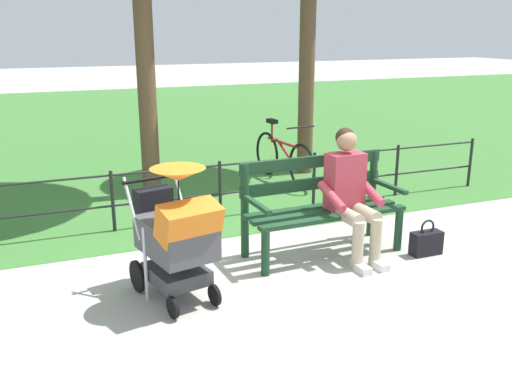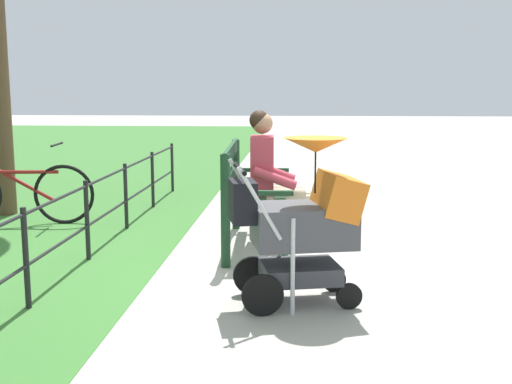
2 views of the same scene
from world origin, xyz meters
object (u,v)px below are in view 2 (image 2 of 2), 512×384
at_px(stroller, 304,219).
at_px(handbag, 301,214).
at_px(park_bench, 249,191).
at_px(person_on_bench, 273,172).
at_px(bicycle, 17,192).

bearing_deg(stroller, handbag, -179.74).
distance_m(park_bench, handbag, 1.15).
bearing_deg(park_bench, person_on_bench, 133.43).
height_order(park_bench, bicycle, park_bench).
height_order(stroller, handbag, stroller).
bearing_deg(handbag, bicycle, -86.93).
xyz_separation_m(park_bench, stroller, (1.60, 0.51, 0.07)).
distance_m(stroller, handbag, 2.59).
relative_size(park_bench, handbag, 4.38).
distance_m(park_bench, person_on_bench, 0.34).
xyz_separation_m(stroller, handbag, (-2.55, -0.01, -0.47)).
bearing_deg(stroller, person_on_bench, -171.11).
bearing_deg(stroller, bicycle, -127.48).
relative_size(stroller, handbag, 3.11).
bearing_deg(person_on_bench, park_bench, -46.57).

